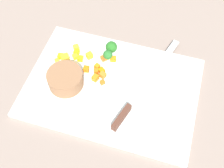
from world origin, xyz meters
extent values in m
plane|color=gray|center=(0.00, 0.00, 0.00)|extent=(4.00, 4.00, 0.00)
cube|color=white|center=(0.00, 0.00, 0.01)|extent=(0.46, 0.32, 0.01)
cylinder|color=#956544|center=(-0.12, -0.03, 0.03)|extent=(0.10, 0.10, 0.05)
cube|color=silver|center=(0.12, 0.12, 0.01)|extent=(0.07, 0.18, 0.00)
cube|color=brown|center=(0.05, -0.09, 0.02)|extent=(0.04, 0.08, 0.02)
cube|color=orange|center=(-0.06, 0.03, 0.02)|extent=(0.02, 0.02, 0.01)
cube|color=orange|center=(-0.05, 0.01, 0.02)|extent=(0.02, 0.02, 0.02)
cube|color=orange|center=(-0.06, 0.05, 0.02)|extent=(0.02, 0.02, 0.01)
cube|color=orange|center=(-0.04, 0.04, 0.02)|extent=(0.02, 0.02, 0.01)
cube|color=orange|center=(-0.08, 0.03, 0.02)|extent=(0.02, 0.02, 0.02)
cube|color=orange|center=(-0.03, 0.02, 0.02)|extent=(0.02, 0.02, 0.01)
cube|color=orange|center=(-0.05, 0.08, 0.02)|extent=(0.02, 0.02, 0.01)
cube|color=orange|center=(-0.02, 0.09, 0.02)|extent=(0.02, 0.02, 0.01)
cube|color=orange|center=(-0.03, 0.00, 0.02)|extent=(0.02, 0.02, 0.01)
cube|color=yellow|center=(-0.14, 0.09, 0.02)|extent=(0.02, 0.02, 0.01)
cube|color=yellow|center=(-0.17, 0.05, 0.02)|extent=(0.02, 0.02, 0.01)
cube|color=yellow|center=(-0.16, 0.05, 0.02)|extent=(0.03, 0.03, 0.02)
cube|color=yellow|center=(-0.11, 0.06, 0.02)|extent=(0.02, 0.02, 0.01)
cube|color=yellow|center=(-0.13, 0.06, 0.02)|extent=(0.02, 0.02, 0.01)
cube|color=yellow|center=(-0.09, 0.08, 0.02)|extent=(0.02, 0.02, 0.02)
cube|color=yellow|center=(-0.17, 0.03, 0.02)|extent=(0.02, 0.02, 0.01)
cube|color=yellow|center=(-0.13, 0.08, 0.02)|extent=(0.02, 0.01, 0.01)
cylinder|color=#8AAF55|center=(-0.04, 0.09, 0.02)|extent=(0.01, 0.01, 0.01)
sphere|color=#2C712D|center=(-0.04, 0.09, 0.03)|extent=(0.03, 0.03, 0.03)
cylinder|color=#83AB5C|center=(-0.04, 0.12, 0.02)|extent=(0.01, 0.01, 0.01)
sphere|color=#296E23|center=(-0.04, 0.12, 0.03)|extent=(0.03, 0.03, 0.03)
camera|label=1|loc=(0.12, -0.40, 0.67)|focal=45.83mm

